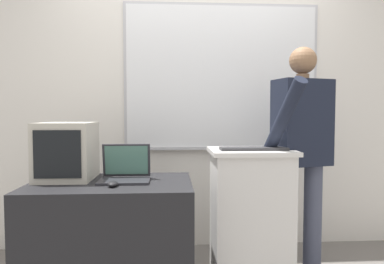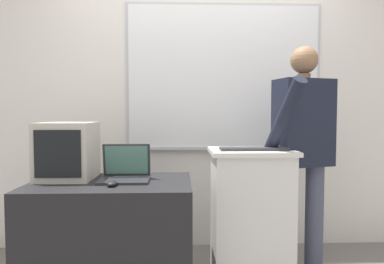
{
  "view_description": "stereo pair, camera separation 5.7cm",
  "coord_description": "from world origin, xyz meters",
  "px_view_note": "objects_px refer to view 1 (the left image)",
  "views": [
    {
      "loc": [
        -0.25,
        -1.82,
        1.19
      ],
      "look_at": [
        -0.11,
        0.5,
        1.06
      ],
      "focal_mm": 32.0,
      "sensor_mm": 36.0,
      "label": 1
    },
    {
      "loc": [
        -0.19,
        -1.82,
        1.19
      ],
      "look_at": [
        -0.11,
        0.5,
        1.06
      ],
      "focal_mm": 32.0,
      "sensor_mm": 36.0,
      "label": 2
    }
  ],
  "objects_px": {
    "person_presenter": "(302,146)",
    "wireless_keyboard": "(254,149)",
    "crt_monitor": "(67,151)",
    "side_desk": "(112,239)",
    "laptop": "(125,171)",
    "computer_mouse_by_laptop": "(113,184)",
    "lectern_podium": "(250,216)"
  },
  "relations": [
    {
      "from": "lectern_podium",
      "to": "person_presenter",
      "type": "relative_size",
      "value": 0.57
    },
    {
      "from": "wireless_keyboard",
      "to": "computer_mouse_by_laptop",
      "type": "height_order",
      "value": "wireless_keyboard"
    },
    {
      "from": "person_presenter",
      "to": "laptop",
      "type": "xyz_separation_m",
      "value": [
        -1.24,
        -0.16,
        -0.14
      ]
    },
    {
      "from": "computer_mouse_by_laptop",
      "to": "wireless_keyboard",
      "type": "bearing_deg",
      "value": 13.76
    },
    {
      "from": "person_presenter",
      "to": "computer_mouse_by_laptop",
      "type": "distance_m",
      "value": 1.35
    },
    {
      "from": "side_desk",
      "to": "computer_mouse_by_laptop",
      "type": "xyz_separation_m",
      "value": [
        0.03,
        -0.15,
        0.39
      ]
    },
    {
      "from": "side_desk",
      "to": "person_presenter",
      "type": "distance_m",
      "value": 1.46
    },
    {
      "from": "lectern_podium",
      "to": "side_desk",
      "type": "height_order",
      "value": "lectern_podium"
    },
    {
      "from": "wireless_keyboard",
      "to": "computer_mouse_by_laptop",
      "type": "distance_m",
      "value": 0.95
    },
    {
      "from": "laptop",
      "to": "wireless_keyboard",
      "type": "bearing_deg",
      "value": 2.46
    },
    {
      "from": "lectern_podium",
      "to": "person_presenter",
      "type": "distance_m",
      "value": 0.62
    },
    {
      "from": "side_desk",
      "to": "laptop",
      "type": "height_order",
      "value": "laptop"
    },
    {
      "from": "person_presenter",
      "to": "crt_monitor",
      "type": "height_order",
      "value": "person_presenter"
    },
    {
      "from": "side_desk",
      "to": "laptop",
      "type": "relative_size",
      "value": 3.2
    },
    {
      "from": "laptop",
      "to": "wireless_keyboard",
      "type": "distance_m",
      "value": 0.87
    },
    {
      "from": "wireless_keyboard",
      "to": "crt_monitor",
      "type": "distance_m",
      "value": 1.25
    },
    {
      "from": "side_desk",
      "to": "computer_mouse_by_laptop",
      "type": "height_order",
      "value": "computer_mouse_by_laptop"
    },
    {
      "from": "laptop",
      "to": "wireless_keyboard",
      "type": "relative_size",
      "value": 0.71
    },
    {
      "from": "lectern_podium",
      "to": "crt_monitor",
      "type": "bearing_deg",
      "value": -179.19
    },
    {
      "from": "person_presenter",
      "to": "crt_monitor",
      "type": "relative_size",
      "value": 4.24
    },
    {
      "from": "wireless_keyboard",
      "to": "person_presenter",
      "type": "bearing_deg",
      "value": 17.61
    },
    {
      "from": "lectern_podium",
      "to": "side_desk",
      "type": "bearing_deg",
      "value": -171.95
    },
    {
      "from": "lectern_podium",
      "to": "person_presenter",
      "type": "height_order",
      "value": "person_presenter"
    },
    {
      "from": "person_presenter",
      "to": "laptop",
      "type": "distance_m",
      "value": 1.25
    },
    {
      "from": "laptop",
      "to": "wireless_keyboard",
      "type": "height_order",
      "value": "laptop"
    },
    {
      "from": "computer_mouse_by_laptop",
      "to": "lectern_podium",
      "type": "bearing_deg",
      "value": 17.13
    },
    {
      "from": "laptop",
      "to": "crt_monitor",
      "type": "xyz_separation_m",
      "value": [
        -0.39,
        0.08,
        0.12
      ]
    },
    {
      "from": "person_presenter",
      "to": "wireless_keyboard",
      "type": "xyz_separation_m",
      "value": [
        -0.38,
        -0.12,
        -0.0
      ]
    },
    {
      "from": "crt_monitor",
      "to": "computer_mouse_by_laptop",
      "type": "bearing_deg",
      "value": -37.24
    },
    {
      "from": "side_desk",
      "to": "crt_monitor",
      "type": "distance_m",
      "value": 0.65
    },
    {
      "from": "lectern_podium",
      "to": "laptop",
      "type": "relative_size",
      "value": 2.93
    },
    {
      "from": "side_desk",
      "to": "crt_monitor",
      "type": "height_order",
      "value": "crt_monitor"
    }
  ]
}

